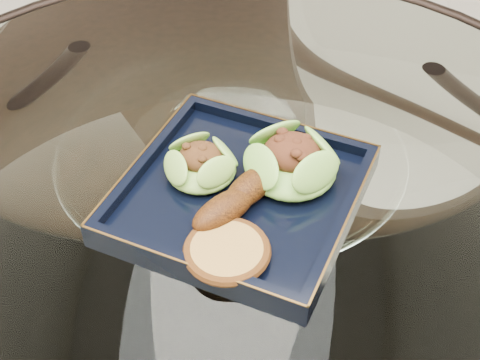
# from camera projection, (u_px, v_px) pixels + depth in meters

# --- Properties ---
(dining_table) EXTENTS (1.13, 1.13, 0.77)m
(dining_table) POSITION_uv_depth(u_px,v_px,m) (232.00, 259.00, 0.96)
(dining_table) COLOR white
(dining_table) RESTS_ON ground
(dining_chair) EXTENTS (0.45, 0.45, 1.00)m
(dining_chair) POSITION_uv_depth(u_px,v_px,m) (166.00, 88.00, 1.33)
(dining_chair) COLOR black
(dining_chair) RESTS_ON ground
(navy_plate) EXTENTS (0.34, 0.34, 0.02)m
(navy_plate) POSITION_uv_depth(u_px,v_px,m) (240.00, 198.00, 0.81)
(navy_plate) COLOR black
(navy_plate) RESTS_ON dining_table
(lettuce_wrap_left) EXTENTS (0.10, 0.10, 0.03)m
(lettuce_wrap_left) POSITION_uv_depth(u_px,v_px,m) (201.00, 166.00, 0.81)
(lettuce_wrap_left) COLOR #5F902A
(lettuce_wrap_left) RESTS_ON navy_plate
(lettuce_wrap_right) EXTENTS (0.13, 0.13, 0.04)m
(lettuce_wrap_right) POSITION_uv_depth(u_px,v_px,m) (291.00, 164.00, 0.81)
(lettuce_wrap_right) COLOR #5EA831
(lettuce_wrap_right) RESTS_ON navy_plate
(roasted_plantain) EXTENTS (0.13, 0.17, 0.03)m
(roasted_plantain) POSITION_uv_depth(u_px,v_px,m) (251.00, 187.00, 0.78)
(roasted_plantain) COLOR #5B2A09
(roasted_plantain) RESTS_ON navy_plate
(crumb_patty) EXTENTS (0.11, 0.11, 0.02)m
(crumb_patty) POSITION_uv_depth(u_px,v_px,m) (227.00, 252.00, 0.72)
(crumb_patty) COLOR gold
(crumb_patty) RESTS_ON navy_plate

